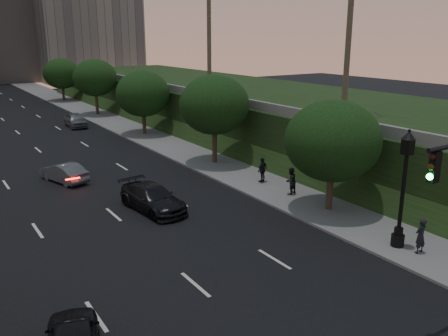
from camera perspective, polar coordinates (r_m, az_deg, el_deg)
road_surface at (r=41.58m, az=-20.87°, el=1.49°), size 16.00×140.00×0.02m
sidewalk_right at (r=44.73m, az=-8.01°, el=3.42°), size 4.50×140.00×0.15m
embankment at (r=48.83m, az=5.57°, el=6.84°), size 18.00×90.00×4.00m
parapet_wall at (r=43.75m, az=-3.20°, el=8.96°), size 0.35×90.00×0.70m
tree_right_a at (r=26.14m, az=12.95°, el=3.20°), size 5.20×5.20×6.24m
tree_right_b at (r=35.29m, az=-1.17°, el=7.60°), size 5.20×5.20×6.74m
tree_right_c at (r=46.80m, az=-9.74°, el=8.80°), size 5.20×5.20×6.24m
tree_right_d at (r=59.78m, az=-15.26°, el=10.43°), size 5.20×5.20×6.74m
tree_right_e at (r=74.18m, az=-18.96°, el=10.70°), size 5.20×5.20×6.24m
street_lamp at (r=22.64m, az=20.67°, el=-3.03°), size 0.64×0.64×5.62m
sedan_mid_left at (r=33.40m, az=-18.72°, el=-0.50°), size 2.47×4.18×1.30m
sedan_near_right at (r=26.83m, az=-8.59°, el=-3.60°), size 2.55×5.13×1.43m
sedan_far_right at (r=53.09m, az=-17.44°, el=5.54°), size 1.99×4.48×1.50m
pedestrian_a at (r=22.87m, az=22.56°, el=-7.54°), size 0.59×0.39×1.62m
pedestrian_b at (r=28.99m, az=8.01°, el=-1.54°), size 0.93×0.79×1.67m
pedestrian_c at (r=31.15m, az=4.65°, el=-0.21°), size 1.05×0.71×1.66m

